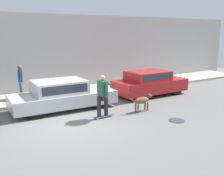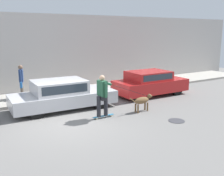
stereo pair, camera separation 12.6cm
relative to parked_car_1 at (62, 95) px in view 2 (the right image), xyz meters
The scene contains 9 objects.
ground_plane 2.07m from the parked_car_1, 102.61° to the right, with size 36.00×36.00×0.00m, color slate.
back_wall 4.15m from the parked_car_1, 96.43° to the left, with size 32.00×0.30×4.28m.
sidewalk_curb 2.49m from the parked_car_1, 100.23° to the left, with size 30.00×2.54×0.13m.
parked_car_1 is the anchor object (origin of this frame).
parked_car_2 4.89m from the parked_car_1, ahead, with size 3.93×1.78×1.30m.
dog 3.47m from the parked_car_1, 37.77° to the right, with size 1.23×0.34×0.71m.
skateboarder 2.21m from the parked_car_1, 66.09° to the right, with size 2.68×0.66×1.70m.
pedestrian_with_bag 2.65m from the parked_car_1, 116.86° to the left, with size 0.30×0.63×1.63m.
manhole_cover 4.93m from the parked_car_1, 50.54° to the right, with size 0.62×0.62×0.01m.
Camera 2 is at (-3.49, -8.63, 3.32)m, focal length 42.00 mm.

